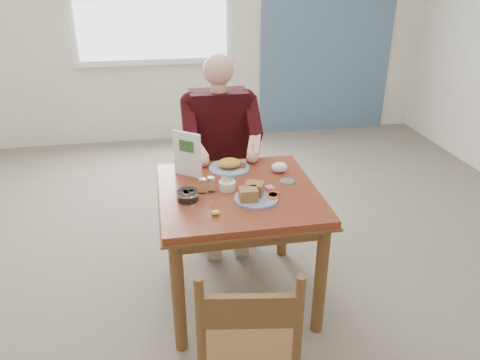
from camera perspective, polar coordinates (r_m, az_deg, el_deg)
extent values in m
plane|color=#675D53|center=(3.10, -0.18, -13.71)|extent=(6.00, 6.00, 0.00)
plane|color=silver|center=(5.41, -6.21, 19.36)|extent=(5.50, 0.00, 5.50)
cube|color=#486686|center=(5.74, 10.91, 19.42)|extent=(1.60, 0.02, 2.80)
ellipsoid|color=yellow|center=(2.43, -3.01, -4.00)|extent=(0.06, 0.05, 0.03)
ellipsoid|color=white|center=(2.91, 4.82, 1.56)|extent=(0.10, 0.08, 0.06)
cylinder|color=silver|center=(2.79, 5.78, -0.17)|extent=(0.09, 0.09, 0.01)
cube|color=white|center=(5.43, -10.26, 14.00)|extent=(1.72, 0.04, 0.06)
cube|color=brown|center=(2.70, -0.21, -1.59)|extent=(0.90, 0.90, 0.04)
cube|color=brown|center=(2.71, -0.21, -2.11)|extent=(0.92, 0.92, 0.01)
cylinder|color=brown|center=(2.54, -7.51, -13.84)|extent=(0.07, 0.07, 0.71)
cylinder|color=brown|center=(2.67, 9.79, -11.84)|extent=(0.07, 0.07, 0.71)
cylinder|color=brown|center=(3.19, -8.40, -5.03)|extent=(0.07, 0.07, 0.71)
cylinder|color=brown|center=(3.29, 5.30, -3.82)|extent=(0.07, 0.07, 0.71)
cube|color=brown|center=(2.40, 1.46, -7.24)|extent=(0.80, 0.03, 0.08)
cube|color=brown|center=(3.07, -1.49, 0.49)|extent=(0.80, 0.03, 0.08)
cube|color=brown|center=(2.70, -8.40, -3.58)|extent=(0.03, 0.80, 0.08)
cube|color=brown|center=(2.82, 7.63, -2.19)|extent=(0.03, 0.80, 0.08)
cylinder|color=brown|center=(3.42, -4.88, -5.12)|extent=(0.04, 0.04, 0.45)
cylinder|color=brown|center=(3.46, 1.07, -4.59)|extent=(0.04, 0.04, 0.45)
cylinder|color=brown|center=(3.73, -5.46, -2.36)|extent=(0.04, 0.04, 0.45)
cylinder|color=brown|center=(3.77, -0.01, -1.91)|extent=(0.04, 0.04, 0.45)
cube|color=brown|center=(3.48, -2.39, 0.03)|extent=(0.42, 0.42, 0.03)
cylinder|color=brown|center=(3.54, -5.78, 4.48)|extent=(0.04, 0.04, 0.50)
cylinder|color=brown|center=(3.58, -0.01, 4.87)|extent=(0.04, 0.04, 0.50)
cube|color=brown|center=(3.52, -2.91, 6.20)|extent=(0.38, 0.03, 0.14)
cylinder|color=brown|center=(2.41, -3.89, -20.43)|extent=(0.05, 0.05, 0.45)
cylinder|color=brown|center=(2.42, 5.22, -20.25)|extent=(0.05, 0.05, 0.45)
cube|color=brown|center=(2.11, 0.89, -19.36)|extent=(0.48, 0.48, 0.03)
cylinder|color=brown|center=(1.82, -4.80, -18.12)|extent=(0.04, 0.04, 0.50)
cylinder|color=brown|center=(1.84, 7.06, -17.87)|extent=(0.04, 0.04, 0.50)
cube|color=brown|center=(1.75, 1.19, -15.71)|extent=(0.38, 0.09, 0.14)
cube|color=gray|center=(3.33, -3.82, 0.19)|extent=(0.13, 0.38, 0.12)
cube|color=gray|center=(3.35, -0.43, 0.45)|extent=(0.13, 0.38, 0.12)
cube|color=gray|center=(3.31, -3.29, -5.82)|extent=(0.10, 0.10, 0.48)
cube|color=gray|center=(3.34, 0.13, -5.51)|extent=(0.10, 0.10, 0.48)
cube|color=black|center=(3.36, -2.58, 6.02)|extent=(0.40, 0.22, 0.58)
sphere|color=black|center=(3.28, -5.99, 9.43)|extent=(0.15, 0.15, 0.15)
sphere|color=black|center=(3.33, 0.63, 9.80)|extent=(0.15, 0.15, 0.15)
cylinder|color=tan|center=(3.26, -2.64, 11.06)|extent=(0.11, 0.11, 0.08)
sphere|color=tan|center=(3.23, -2.68, 13.30)|extent=(0.21, 0.21, 0.21)
cube|color=black|center=(3.20, -6.27, 7.12)|extent=(0.09, 0.29, 0.27)
cube|color=black|center=(3.25, 1.54, 7.59)|extent=(0.09, 0.29, 0.27)
sphere|color=black|center=(3.12, -6.01, 4.73)|extent=(0.09, 0.09, 0.09)
sphere|color=black|center=(3.18, 1.94, 5.26)|extent=(0.09, 0.09, 0.09)
cube|color=tan|center=(3.05, -5.27, 3.57)|extent=(0.14, 0.23, 0.14)
cube|color=tan|center=(3.11, 1.74, 4.05)|extent=(0.14, 0.23, 0.14)
sphere|color=tan|center=(2.99, -4.50, 2.36)|extent=(0.08, 0.08, 0.08)
sphere|color=tan|center=(3.03, 1.53, 2.79)|extent=(0.08, 0.08, 0.08)
cylinder|color=silver|center=(3.01, 1.54, 3.67)|extent=(0.01, 0.05, 0.12)
cylinder|color=white|center=(2.58, 1.99, -2.26)|extent=(0.28, 0.28, 0.01)
cube|color=tan|center=(2.54, 1.02, -1.75)|extent=(0.10, 0.09, 0.07)
cube|color=tan|center=(2.60, 1.76, -1.02)|extent=(0.12, 0.12, 0.07)
cylinder|color=orange|center=(2.58, 3.99, -2.04)|extent=(0.07, 0.07, 0.01)
cylinder|color=orange|center=(2.60, 4.05, -1.84)|extent=(0.06, 0.06, 0.01)
cylinder|color=orange|center=(2.62, 4.11, -1.64)|extent=(0.07, 0.07, 0.01)
cube|color=#DC6880|center=(2.65, 3.65, -1.06)|extent=(0.06, 0.06, 0.03)
cylinder|color=white|center=(2.95, -1.32, 1.47)|extent=(0.32, 0.32, 0.01)
ellipsoid|color=gold|center=(2.94, -1.33, 2.08)|extent=(0.18, 0.16, 0.06)
cube|color=tan|center=(2.95, -0.18, 2.03)|extent=(0.11, 0.08, 0.04)
cylinder|color=white|center=(2.69, -1.57, -0.67)|extent=(0.11, 0.11, 0.05)
cube|color=pink|center=(2.67, -1.79, 0.00)|extent=(0.03, 0.01, 0.02)
cube|color=#6699D8|center=(2.68, -1.25, 0.09)|extent=(0.04, 0.03, 0.02)
cube|color=#EAD159|center=(2.66, -1.59, -0.13)|extent=(0.04, 0.03, 0.02)
cube|color=white|center=(2.68, -1.89, 0.14)|extent=(0.04, 0.02, 0.02)
cylinder|color=white|center=(2.64, -4.62, -0.88)|extent=(0.05, 0.05, 0.07)
cylinder|color=silver|center=(2.62, -4.65, 0.00)|extent=(0.05, 0.05, 0.02)
cylinder|color=white|center=(2.66, -3.53, -0.69)|extent=(0.05, 0.05, 0.07)
cylinder|color=silver|center=(2.64, -3.56, 0.19)|extent=(0.05, 0.05, 0.02)
cylinder|color=white|center=(2.58, -6.39, -1.91)|extent=(0.16, 0.16, 0.06)
cylinder|color=white|center=(2.58, -6.73, -1.52)|extent=(0.04, 0.04, 0.02)
cylinder|color=white|center=(2.58, -5.94, -1.48)|extent=(0.04, 0.04, 0.02)
cylinder|color=white|center=(2.56, -6.54, -1.74)|extent=(0.04, 0.04, 0.02)
cube|color=white|center=(2.83, -6.45, 3.13)|extent=(0.16, 0.13, 0.28)
cube|color=#2D5926|center=(2.80, -6.56, 4.09)|extent=(0.08, 0.07, 0.07)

